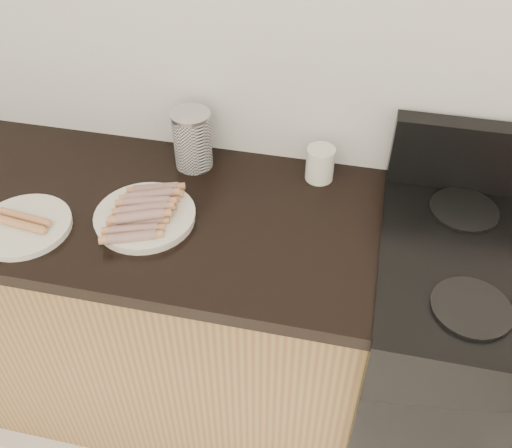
% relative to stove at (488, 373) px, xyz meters
% --- Properties ---
extents(wall_back, '(4.00, 0.04, 2.60)m').
position_rel_stove_xyz_m(wall_back, '(-0.78, 0.32, 0.84)').
color(wall_back, silver).
rests_on(wall_back, ground).
extents(cabinet_base, '(2.20, 0.59, 0.86)m').
position_rel_stove_xyz_m(cabinet_base, '(-1.48, 0.01, -0.03)').
color(cabinet_base, olive).
rests_on(cabinet_base, floor).
extents(stove, '(0.76, 0.65, 0.91)m').
position_rel_stove_xyz_m(stove, '(0.00, 0.00, 0.00)').
color(stove, black).
rests_on(stove, floor).
extents(burner_near_left, '(0.18, 0.18, 0.01)m').
position_rel_stove_xyz_m(burner_near_left, '(-0.17, -0.17, 0.46)').
color(burner_near_left, black).
rests_on(burner_near_left, stove).
extents(burner_far_left, '(0.18, 0.18, 0.01)m').
position_rel_stove_xyz_m(burner_far_left, '(-0.17, 0.17, 0.46)').
color(burner_far_left, black).
rests_on(burner_far_left, stove).
extents(main_plate, '(0.29, 0.29, 0.02)m').
position_rel_stove_xyz_m(main_plate, '(-0.99, -0.03, 0.45)').
color(main_plate, white).
rests_on(main_plate, counter_slab).
extents(side_plate, '(0.30, 0.30, 0.02)m').
position_rel_stove_xyz_m(side_plate, '(-1.29, -0.13, 0.45)').
color(side_plate, white).
rests_on(side_plate, counter_slab).
extents(hotdog_pile, '(0.12, 0.26, 0.05)m').
position_rel_stove_xyz_m(hotdog_pile, '(-0.99, -0.03, 0.48)').
color(hotdog_pile, '#9C3028').
rests_on(hotdog_pile, main_plate).
extents(plain_sausages, '(0.14, 0.07, 0.02)m').
position_rel_stove_xyz_m(plain_sausages, '(-1.29, -0.13, 0.47)').
color(plain_sausages, '#AD7242').
rests_on(plain_sausages, side_plate).
extents(canister, '(0.11, 0.11, 0.17)m').
position_rel_stove_xyz_m(canister, '(-0.94, 0.23, 0.53)').
color(canister, white).
rests_on(canister, counter_slab).
extents(mug, '(0.09, 0.09, 0.10)m').
position_rel_stove_xyz_m(mug, '(-0.57, 0.24, 0.49)').
color(mug, white).
rests_on(mug, counter_slab).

